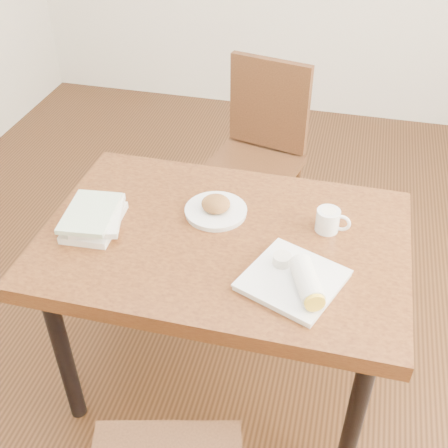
% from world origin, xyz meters
% --- Properties ---
extents(ground, '(4.00, 5.00, 0.01)m').
position_xyz_m(ground, '(0.00, 0.00, -0.01)').
color(ground, '#472814').
rests_on(ground, ground).
extents(table, '(1.22, 0.82, 0.75)m').
position_xyz_m(table, '(0.00, 0.00, 0.67)').
color(table, brown).
rests_on(table, ground).
extents(chair_far, '(0.50, 0.50, 0.95)m').
position_xyz_m(chair_far, '(-0.06, 0.94, 0.55)').
color(chair_far, '#4F2C16').
rests_on(chair_far, ground).
extents(plate_scone, '(0.22, 0.22, 0.07)m').
position_xyz_m(plate_scone, '(-0.06, 0.11, 0.77)').
color(plate_scone, white).
rests_on(plate_scone, table).
extents(coffee_mug, '(0.12, 0.08, 0.08)m').
position_xyz_m(coffee_mug, '(0.33, 0.12, 0.79)').
color(coffee_mug, white).
rests_on(coffee_mug, table).
extents(plate_burrito, '(0.35, 0.35, 0.09)m').
position_xyz_m(plate_burrito, '(0.27, -0.18, 0.78)').
color(plate_burrito, white).
rests_on(plate_burrito, table).
extents(book_stack, '(0.22, 0.27, 0.06)m').
position_xyz_m(book_stack, '(-0.44, -0.05, 0.78)').
color(book_stack, white).
rests_on(book_stack, table).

